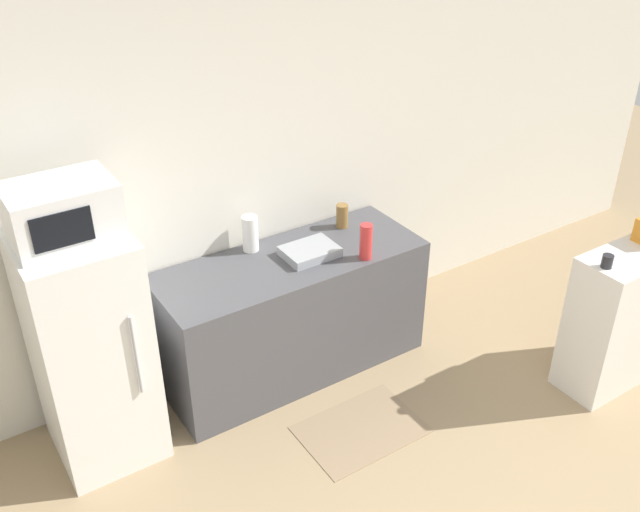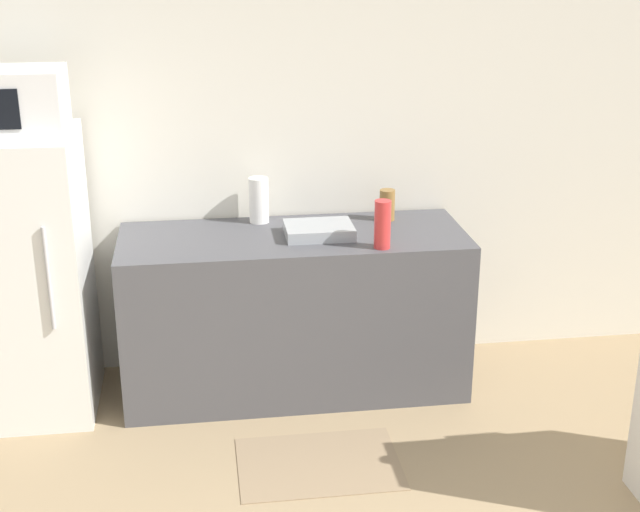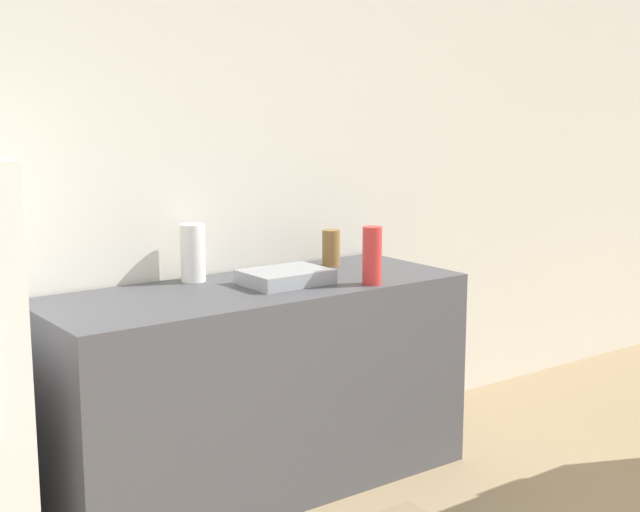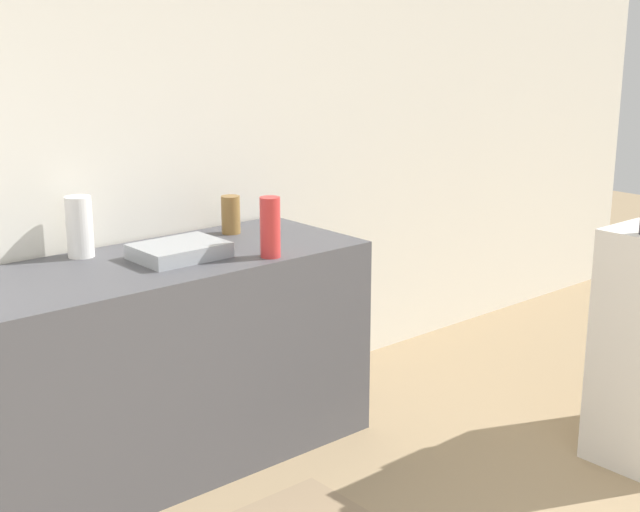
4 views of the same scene
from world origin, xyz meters
name	(u,v)px [view 2 (image 2 of 4)]	position (x,y,z in m)	size (l,w,h in m)	color
wall_back	(278,138)	(0.00, 2.94, 1.30)	(8.00, 0.06, 2.60)	silver
refrigerator	(27,276)	(-1.31, 2.53, 0.73)	(0.59, 0.67, 1.45)	white
microwave	(6,102)	(-1.31, 2.53, 1.61)	(0.53, 0.40, 0.30)	white
counter	(294,312)	(0.04, 2.56, 0.44)	(1.81, 0.68, 0.87)	#4C4C51
sink_basin	(319,230)	(0.17, 2.53, 0.90)	(0.35, 0.26, 0.06)	#9EA3A8
bottle_tall	(382,224)	(0.45, 2.30, 0.99)	(0.08, 0.08, 0.24)	red
bottle_short	(387,205)	(0.57, 2.74, 0.96)	(0.08, 0.08, 0.17)	olive
paper_towel_roll	(259,200)	(-0.12, 2.80, 1.00)	(0.11, 0.11, 0.25)	white
kitchen_rug	(319,463)	(0.06, 1.77, 0.00)	(0.76, 0.53, 0.01)	#937A5B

